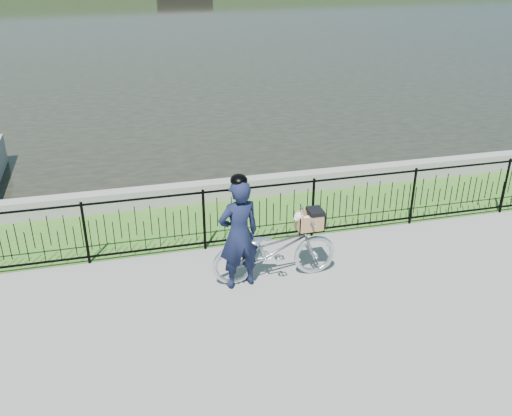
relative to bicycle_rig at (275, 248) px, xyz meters
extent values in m
plane|color=gray|center=(0.05, -0.40, -0.54)|extent=(120.00, 120.00, 0.00)
cube|color=#396920|center=(0.05, 2.20, -0.54)|extent=(60.00, 2.00, 0.01)
plane|color=black|center=(0.05, 32.60, -0.54)|extent=(120.00, 120.00, 0.00)
cube|color=gray|center=(0.05, 3.20, -0.34)|extent=(60.00, 0.30, 0.40)
imported|color=silver|center=(-0.01, 0.00, -0.01)|extent=(2.04, 0.71, 1.07)
cube|color=black|center=(0.56, 0.00, 0.28)|extent=(0.38, 0.18, 0.02)
cube|color=#996D47|center=(0.56, 0.00, 0.29)|extent=(0.42, 0.29, 0.01)
cube|color=#996D47|center=(0.56, 0.14, 0.42)|extent=(0.42, 0.01, 0.27)
cube|color=#996D47|center=(0.56, -0.14, 0.42)|extent=(0.42, 0.02, 0.27)
cube|color=#996D47|center=(0.76, 0.00, 0.42)|extent=(0.01, 0.29, 0.27)
cube|color=#996D47|center=(0.36, 0.00, 0.42)|extent=(0.02, 0.29, 0.27)
cube|color=black|center=(0.65, 0.00, 0.59)|extent=(0.23, 0.31, 0.06)
cube|color=black|center=(0.78, 0.00, 0.45)|extent=(0.02, 0.31, 0.22)
ellipsoid|color=silver|center=(0.54, 0.00, 0.41)|extent=(0.31, 0.22, 0.20)
sphere|color=silver|center=(0.37, -0.02, 0.54)|extent=(0.15, 0.15, 0.15)
sphere|color=silver|center=(0.32, -0.04, 0.51)|extent=(0.07, 0.07, 0.07)
sphere|color=black|center=(0.29, -0.05, 0.50)|extent=(0.02, 0.02, 0.02)
cone|color=#A67845|center=(0.37, 0.04, 0.60)|extent=(0.06, 0.08, 0.08)
cone|color=#A67845|center=(0.39, -0.06, 0.60)|extent=(0.06, 0.08, 0.08)
imported|color=black|center=(-0.61, -0.06, 0.37)|extent=(0.73, 0.55, 1.82)
ellipsoid|color=black|center=(-0.61, -0.06, 1.26)|extent=(0.26, 0.29, 0.18)
camera|label=1|loc=(-2.21, -7.57, 4.59)|focal=40.00mm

